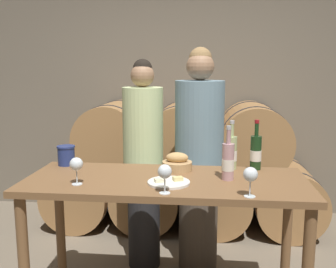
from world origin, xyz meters
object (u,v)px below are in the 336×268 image
tasting_table (166,200)px  wine_bottle_rose (228,161)px  blue_crock (66,155)px  wine_bottle_red (256,152)px  wine_glass_left (165,172)px  person_left (143,163)px  wine_glass_center (250,175)px  person_right (199,161)px  wine_glass_far_left (76,165)px  cheese_plate (169,182)px  bread_basket (177,164)px  wine_bottle_white (231,152)px

tasting_table → wine_bottle_rose: (0.37, 0.02, 0.25)m
blue_crock → wine_bottle_red: bearing=0.9°
wine_glass_left → tasting_table: bearing=95.2°
person_left → wine_glass_left: person_left is taller
wine_glass_center → person_left: bearing=126.6°
person_left → wine_bottle_red: person_left is taller
wine_bottle_rose → wine_glass_center: size_ratio=2.05×
person_right → blue_crock: bearing=-154.6°
wine_bottle_rose → wine_glass_far_left: (-0.86, -0.19, 0.00)m
cheese_plate → wine_glass_left: bearing=-91.0°
person_right → wine_bottle_rose: size_ratio=5.35×
wine_bottle_red → cheese_plate: bearing=-144.6°
tasting_table → bread_basket: bearing=74.9°
wine_bottle_white → person_left: bearing=147.8°
cheese_plate → person_left: bearing=109.6°
wine_glass_left → wine_glass_center: same height
blue_crock → bread_basket: blue_crock is taller
wine_bottle_rose → wine_glass_far_left: 0.88m
blue_crock → person_right: bearing=25.4°
bread_basket → cheese_plate: 0.30m
wine_bottle_white → bread_basket: 0.37m
person_left → wine_glass_far_left: 0.91m
tasting_table → wine_bottle_red: (0.56, 0.28, 0.25)m
cheese_plate → wine_glass_center: size_ratio=1.55×
person_right → wine_glass_far_left: bearing=-128.4°
bread_basket → wine_glass_far_left: 0.66m
wine_glass_far_left → person_left: bearing=74.2°
person_left → wine_glass_center: bearing=-53.4°
wine_bottle_rose → wine_glass_center: (0.10, -0.31, 0.00)m
person_left → blue_crock: 0.65m
wine_glass_center → wine_glass_left: bearing=178.8°
wine_bottle_red → blue_crock: wine_bottle_red is taller
tasting_table → cheese_plate: 0.18m
wine_glass_left → wine_glass_center: 0.45m
person_left → wine_bottle_rose: 0.93m
wine_bottle_white → wine_glass_far_left: wine_bottle_white is taller
tasting_table → person_right: bearing=75.0°
wine_glass_far_left → wine_bottle_white: bearing=26.2°
tasting_table → wine_glass_center: (0.47, -0.29, 0.25)m
person_right → wine_bottle_rose: (0.19, -0.67, 0.16)m
wine_bottle_white → wine_glass_far_left: 1.00m
tasting_table → cheese_plate: bearing=-74.2°
tasting_table → wine_glass_far_left: bearing=-161.0°
blue_crock → cheese_plate: 0.83m
wine_glass_center → blue_crock: bearing=155.2°
person_left → wine_glass_far_left: size_ratio=10.44×
wine_glass_left → wine_glass_center: (0.45, -0.01, 0.00)m
person_right → wine_bottle_rose: bearing=-74.4°
wine_glass_left → cheese_plate: bearing=89.0°
wine_glass_far_left → person_right: bearing=51.6°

